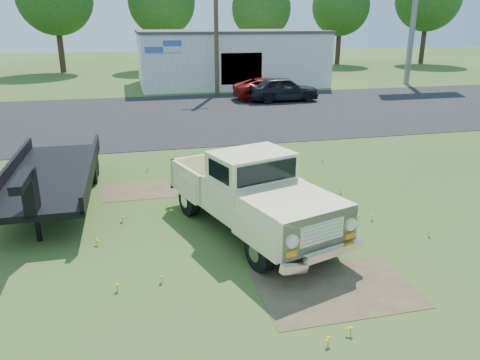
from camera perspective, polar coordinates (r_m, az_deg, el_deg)
The scene contains 13 objects.
ground at distance 11.52m, azimuth -1.50°, elevation -6.38°, with size 140.00×140.00×0.00m, color #304C18.
asphalt_lot at distance 25.76m, azimuth -8.62°, elevation 7.73°, with size 90.00×14.00×0.02m, color black.
dirt_patch_a at distance 9.45m, azimuth 11.68°, elevation -12.92°, with size 3.00×2.00×0.01m, color brown.
dirt_patch_b at distance 14.55m, azimuth -12.17°, elevation -1.29°, with size 2.20×1.60×0.01m, color brown.
commercial_building at distance 38.17m, azimuth -1.27°, elevation 14.72°, with size 14.20×8.20×4.15m.
utility_pole_mid at distance 32.77m, azimuth -2.92°, elevation 18.38°, with size 1.60×0.30×9.00m.
treeline_d at distance 50.88m, azimuth -9.53°, elevation 20.64°, with size 6.72×6.72×10.00m.
treeline_e at distance 51.19m, azimuth 2.61°, elevation 20.14°, with size 6.08×6.08×9.04m.
treeline_f at distance 57.07m, azimuth 12.18°, elevation 19.96°, with size 6.40×6.40×9.52m.
vintage_pickup_truck at distance 11.21m, azimuth 1.37°, elevation -1.51°, with size 2.16×5.56×2.02m, color beige, non-canonical shape.
flatbed_trailer at distance 14.12m, azimuth -22.03°, elevation 1.08°, with size 2.27×6.81×1.86m, color black, non-canonical shape.
red_pickup at distance 30.84m, azimuth 3.84°, elevation 11.02°, with size 2.26×4.91×1.36m, color maroon.
dark_sedan at distance 30.17m, azimuth 5.23°, elevation 10.97°, with size 1.82×4.51×1.54m, color black.
Camera 1 is at (-2.16, -10.19, 4.93)m, focal length 35.00 mm.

